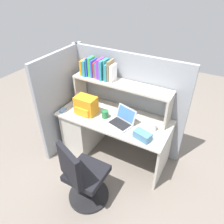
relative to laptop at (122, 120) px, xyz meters
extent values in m
plane|color=slate|center=(-0.17, 0.07, -0.78)|extent=(8.00, 8.00, 0.00)
cube|color=beige|center=(-0.17, 0.07, -0.07)|extent=(1.60, 0.70, 0.03)
cube|color=beige|center=(-0.72, 0.07, -0.43)|extent=(0.40, 0.64, 0.70)
cube|color=beige|center=(0.61, 0.07, -0.43)|extent=(0.03, 0.64, 0.70)
cube|color=gray|center=(-0.17, 0.45, -0.01)|extent=(1.84, 0.05, 1.55)
cube|color=gray|center=(-1.02, 0.02, -0.01)|extent=(0.05, 1.06, 1.55)
cube|color=#B3A99C|center=(-0.87, 0.27, 0.16)|extent=(0.03, 0.28, 0.42)
cube|color=#B3A99C|center=(0.53, 0.27, 0.16)|extent=(0.03, 0.28, 0.42)
cube|color=beige|center=(-0.17, 0.27, 0.38)|extent=(1.44, 0.28, 0.03)
cube|color=orange|center=(-0.77, 0.26, 0.51)|extent=(0.03, 0.17, 0.22)
cube|color=teal|center=(-0.72, 0.26, 0.51)|extent=(0.04, 0.17, 0.23)
cube|color=blue|center=(-0.68, 0.27, 0.54)|extent=(0.02, 0.16, 0.27)
cube|color=green|center=(-0.64, 0.26, 0.54)|extent=(0.04, 0.13, 0.28)
cube|color=blue|center=(-0.60, 0.26, 0.52)|extent=(0.03, 0.14, 0.25)
cube|color=red|center=(-0.57, 0.27, 0.51)|extent=(0.03, 0.13, 0.23)
cube|color=teal|center=(-0.53, 0.27, 0.51)|extent=(0.03, 0.15, 0.22)
cube|color=purple|center=(-0.49, 0.27, 0.54)|extent=(0.04, 0.17, 0.28)
cube|color=teal|center=(-0.44, 0.26, 0.54)|extent=(0.04, 0.18, 0.28)
cube|color=teal|center=(-0.40, 0.27, 0.54)|extent=(0.02, 0.14, 0.29)
cube|color=teal|center=(-0.37, 0.26, 0.52)|extent=(0.04, 0.17, 0.24)
cube|color=olive|center=(-0.33, 0.27, 0.54)|extent=(0.02, 0.17, 0.29)
cube|color=white|center=(-0.30, 0.27, 0.52)|extent=(0.04, 0.15, 0.23)
cube|color=#B7BABF|center=(-0.01, -0.04, -0.04)|extent=(0.36, 0.30, 0.02)
cube|color=black|center=(-0.01, -0.05, -0.03)|extent=(0.31, 0.24, 0.00)
cube|color=#B7BABF|center=(0.02, 0.07, 0.07)|extent=(0.32, 0.16, 0.19)
cube|color=#3F72CC|center=(0.02, 0.06, 0.07)|extent=(0.28, 0.13, 0.16)
cube|color=orange|center=(-0.57, -0.02, 0.08)|extent=(0.30, 0.20, 0.26)
cube|color=#FFA123|center=(-0.57, -0.13, 0.02)|extent=(0.22, 0.04, 0.12)
cube|color=#7299C6|center=(-0.89, -0.16, -0.03)|extent=(0.07, 0.11, 0.03)
cylinder|color=white|center=(0.42, 0.06, 0.00)|extent=(0.08, 0.08, 0.11)
cube|color=teal|center=(0.36, -0.16, 0.00)|extent=(0.24, 0.17, 0.10)
cylinder|color=#26723F|center=(-0.27, 0.01, 0.00)|extent=(0.10, 0.10, 0.11)
cylinder|color=black|center=(-0.09, -0.75, -0.76)|extent=(0.52, 0.52, 0.04)
cylinder|color=#262628|center=(-0.09, -0.75, -0.54)|extent=(0.05, 0.05, 0.41)
cube|color=black|center=(-0.09, -0.75, -0.33)|extent=(0.44, 0.44, 0.08)
cube|color=black|center=(-0.16, -0.93, -0.07)|extent=(0.39, 0.21, 0.44)
camera|label=1|loc=(1.00, -2.08, 1.71)|focal=34.25mm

